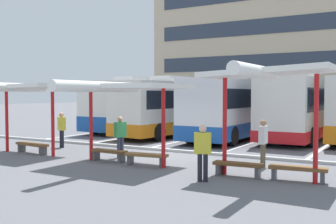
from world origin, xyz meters
name	(u,v)px	position (x,y,z in m)	size (l,w,h in m)	color
ground_plane	(161,156)	(0.00, 0.00, 0.00)	(160.00, 160.00, 0.00)	slate
terminal_building	(321,48)	(0.04, 37.60, 8.24)	(40.60, 11.64, 19.20)	#C6B293
coach_bus_0	(143,106)	(-7.57, 10.03, 1.74)	(2.76, 11.27, 3.78)	silver
coach_bus_1	(183,108)	(-3.56, 8.64, 1.73)	(3.70, 11.73, 3.70)	silver
coach_bus_2	(236,108)	(0.23, 8.22, 1.76)	(2.71, 10.54, 3.78)	silver
coach_bus_3	(304,108)	(3.83, 9.54, 1.82)	(2.88, 10.46, 3.82)	silver
lane_stripe_0	(119,130)	(-9.16, 9.17, 0.00)	(0.16, 14.00, 0.01)	white
lane_stripe_1	(162,132)	(-5.49, 9.17, 0.00)	(0.16, 14.00, 0.01)	white
lane_stripe_2	(211,135)	(-1.83, 9.17, 0.00)	(0.16, 14.00, 0.01)	white
lane_stripe_3	(267,138)	(1.83, 9.17, 0.00)	(0.16, 14.00, 0.01)	white
lane_stripe_4	(333,141)	(5.49, 9.17, 0.00)	(0.16, 14.00, 0.01)	white
waiting_shelter_0	(24,89)	(-5.31, -2.62, 2.84)	(3.89, 4.27, 3.07)	red
bench_0	(32,146)	(-5.31, -2.22, 0.34)	(1.92, 0.65, 0.45)	brown
waiting_shelter_1	(120,88)	(-0.16, -2.62, 2.83)	(4.31, 5.23, 3.04)	red
bench_1	(109,153)	(-1.06, -2.20, 0.33)	(1.57, 0.45, 0.45)	brown
bench_2	(146,157)	(0.74, -2.29, 0.33)	(1.64, 0.62, 0.45)	brown
waiting_shelter_2	(266,75)	(5.20, -2.55, 3.17)	(3.82, 4.17, 3.44)	red
bench_3	(238,166)	(4.30, -2.43, 0.33)	(1.59, 0.51, 0.45)	brown
bench_4	(298,170)	(6.10, -2.22, 0.34)	(1.72, 0.60, 0.45)	brown
platform_kerb	(176,151)	(0.00, 1.32, 0.06)	(44.00, 0.24, 0.12)	#ADADA8
waiting_passenger_0	(120,134)	(-1.29, -1.14, 0.97)	(0.35, 0.53, 1.68)	#33384C
waiting_passenger_1	(263,140)	(4.49, -0.43, 0.99)	(0.24, 0.50, 1.70)	brown
waiting_passenger_2	(203,149)	(3.64, -3.65, 0.98)	(0.53, 0.36, 1.70)	black
waiting_passenger_3	(62,127)	(-5.59, -0.13, 1.00)	(0.54, 0.39, 1.72)	black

